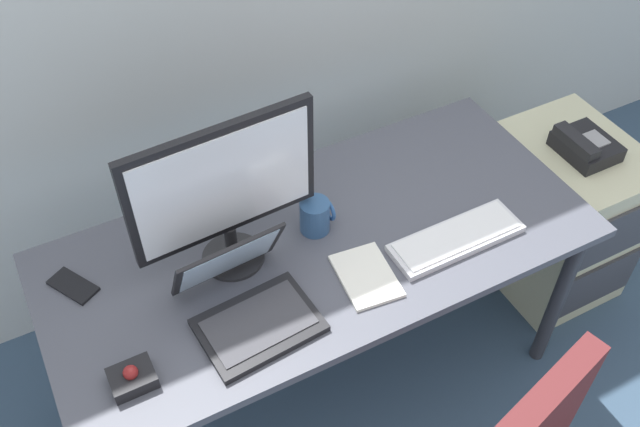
# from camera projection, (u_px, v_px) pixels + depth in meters

# --- Properties ---
(ground_plane) EXTENTS (8.00, 8.00, 0.00)m
(ground_plane) POSITION_uv_depth(u_px,v_px,m) (320.00, 371.00, 2.59)
(ground_plane) COLOR #344A61
(desk) EXTENTS (1.63, 0.75, 0.72)m
(desk) POSITION_uv_depth(u_px,v_px,m) (320.00, 258.00, 2.12)
(desk) COLOR #494C56
(desk) RESTS_ON ground
(file_cabinet) EXTENTS (0.42, 0.53, 0.66)m
(file_cabinet) POSITION_uv_depth(u_px,v_px,m) (558.00, 215.00, 2.69)
(file_cabinet) COLOR beige
(file_cabinet) RESTS_ON ground
(desk_phone) EXTENTS (0.17, 0.20, 0.09)m
(desk_phone) POSITION_uv_depth(u_px,v_px,m) (585.00, 146.00, 2.41)
(desk_phone) COLOR black
(desk_phone) RESTS_ON file_cabinet
(monitor_main) EXTENTS (0.53, 0.18, 0.48)m
(monitor_main) POSITION_uv_depth(u_px,v_px,m) (224.00, 189.00, 1.83)
(monitor_main) COLOR #262628
(monitor_main) RESTS_ON desk
(keyboard) EXTENTS (0.41, 0.14, 0.03)m
(keyboard) POSITION_uv_depth(u_px,v_px,m) (456.00, 238.00, 2.06)
(keyboard) COLOR silver
(keyboard) RESTS_ON desk
(laptop) EXTENTS (0.33, 0.35, 0.22)m
(laptop) POSITION_uv_depth(u_px,v_px,m) (247.00, 301.00, 1.86)
(laptop) COLOR black
(laptop) RESTS_ON desk
(trackball_mouse) EXTENTS (0.11, 0.09, 0.07)m
(trackball_mouse) POSITION_uv_depth(u_px,v_px,m) (132.00, 377.00, 1.73)
(trackball_mouse) COLOR black
(trackball_mouse) RESTS_ON desk
(coffee_mug) EXTENTS (0.10, 0.09, 0.11)m
(coffee_mug) POSITION_uv_depth(u_px,v_px,m) (316.00, 216.00, 2.07)
(coffee_mug) COLOR #2F5381
(coffee_mug) RESTS_ON desk
(paper_notepad) EXTENTS (0.17, 0.22, 0.01)m
(paper_notepad) POSITION_uv_depth(u_px,v_px,m) (366.00, 276.00, 1.97)
(paper_notepad) COLOR white
(paper_notepad) RESTS_ON desk
(cell_phone) EXTENTS (0.13, 0.16, 0.01)m
(cell_phone) POSITION_uv_depth(u_px,v_px,m) (73.00, 286.00, 1.95)
(cell_phone) COLOR black
(cell_phone) RESTS_ON desk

